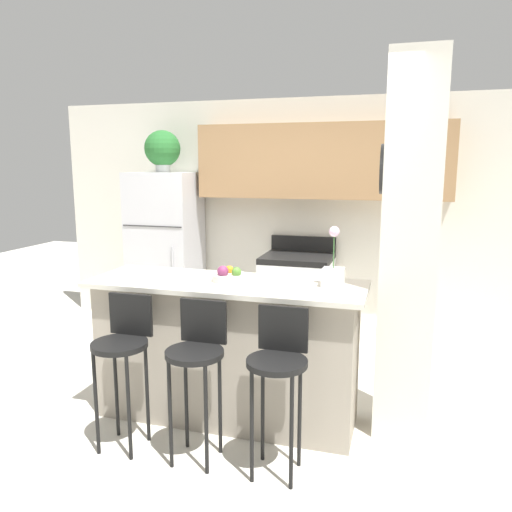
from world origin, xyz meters
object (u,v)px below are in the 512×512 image
object	(u,v)px
bar_stool_right	(278,365)
potted_plant_on_fridge	(162,149)
bar_stool_mid	(197,356)
orchid_vase	(333,272)
refrigerator	(166,251)
fruit_bowl	(230,276)
bar_stool_left	(123,347)
trash_bin	(208,319)
stove_range	(297,297)

from	to	relation	value
bar_stool_right	potted_plant_on_fridge	bearing A→B (deg)	128.77
bar_stool_mid	orchid_vase	world-z (taller)	orchid_vase
refrigerator	fruit_bowl	distance (m)	2.29
bar_stool_left	bar_stool_right	world-z (taller)	same
trash_bin	bar_stool_left	bearing A→B (deg)	-82.60
orchid_vase	trash_bin	distance (m)	2.37
orchid_vase	bar_stool_left	bearing A→B (deg)	-153.79
bar_stool_mid	potted_plant_on_fridge	world-z (taller)	potted_plant_on_fridge
bar_stool_mid	orchid_vase	size ratio (longest dim) A/B	2.46
potted_plant_on_fridge	bar_stool_right	bearing A→B (deg)	-51.23
fruit_bowl	trash_bin	xyz separation A→B (m)	(-0.82, 1.60, -0.88)
stove_range	orchid_vase	world-z (taller)	orchid_vase
refrigerator	stove_range	distance (m)	1.58
bar_stool_right	fruit_bowl	distance (m)	0.84
bar_stool_left	bar_stool_right	size ratio (longest dim) A/B	1.00
bar_stool_left	fruit_bowl	bearing A→B (deg)	46.13
stove_range	trash_bin	world-z (taller)	stove_range
bar_stool_mid	fruit_bowl	xyz separation A→B (m)	(0.02, 0.56, 0.39)
potted_plant_on_fridge	trash_bin	size ratio (longest dim) A/B	1.19
bar_stool_left	fruit_bowl	xyz separation A→B (m)	(0.54, 0.56, 0.39)
stove_range	potted_plant_on_fridge	bearing A→B (deg)	179.70
refrigerator	fruit_bowl	bearing A→B (deg)	-52.16
orchid_vase	potted_plant_on_fridge	bearing A→B (deg)	140.65
refrigerator	bar_stool_mid	size ratio (longest dim) A/B	1.75
orchid_vase	fruit_bowl	size ratio (longest dim) A/B	1.63
refrigerator	bar_stool_mid	xyz separation A→B (m)	(1.38, -2.36, -0.20)
stove_range	fruit_bowl	xyz separation A→B (m)	(-0.12, -1.80, 0.60)
stove_range	orchid_vase	size ratio (longest dim) A/B	2.61
potted_plant_on_fridge	orchid_vase	distance (m)	2.89
bar_stool_mid	fruit_bowl	bearing A→B (deg)	87.90
bar_stool_right	orchid_vase	xyz separation A→B (m)	(0.23, 0.62, 0.45)
orchid_vase	fruit_bowl	bearing A→B (deg)	-175.16
bar_stool_right	fruit_bowl	xyz separation A→B (m)	(-0.50, 0.56, 0.39)
refrigerator	bar_stool_right	xyz separation A→B (m)	(1.90, -2.36, -0.20)
fruit_bowl	bar_stool_left	bearing A→B (deg)	-133.87
refrigerator	orchid_vase	distance (m)	2.76
refrigerator	potted_plant_on_fridge	bearing A→B (deg)	120.39
orchid_vase	trash_bin	world-z (taller)	orchid_vase
bar_stool_left	potted_plant_on_fridge	size ratio (longest dim) A/B	2.22
potted_plant_on_fridge	orchid_vase	bearing A→B (deg)	-39.35
fruit_bowl	orchid_vase	bearing A→B (deg)	4.84
stove_range	fruit_bowl	bearing A→B (deg)	-93.95
bar_stool_mid	stove_range	bearing A→B (deg)	86.49
bar_stool_mid	bar_stool_right	world-z (taller)	same
stove_range	fruit_bowl	distance (m)	1.90
trash_bin	refrigerator	bearing A→B (deg)	160.53
stove_range	potted_plant_on_fridge	distance (m)	2.18
refrigerator	bar_stool_right	size ratio (longest dim) A/B	1.75
potted_plant_on_fridge	fruit_bowl	size ratio (longest dim) A/B	1.80
bar_stool_left	orchid_vase	bearing A→B (deg)	26.21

